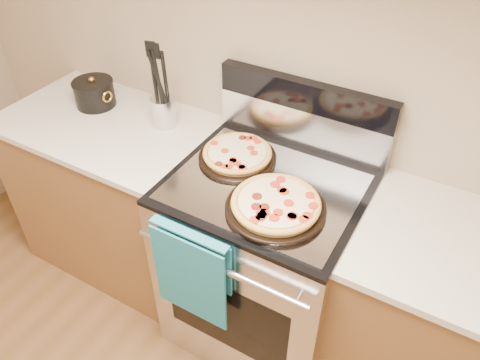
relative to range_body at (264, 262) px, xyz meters
The scene contains 16 objects.
wall_back 0.97m from the range_body, 90.00° to the left, with size 4.00×4.00×0.00m, color tan.
range_body is the anchor object (origin of this frame).
oven_window 0.34m from the range_body, 90.00° to the right, with size 0.56×0.01×0.40m, color black.
cooktop 0.46m from the range_body, ahead, with size 0.76×0.68×0.02m, color black.
backsplash_lower 0.64m from the range_body, 90.00° to the left, with size 0.76×0.06×0.18m, color silver.
backsplash_upper 0.77m from the range_body, 90.00° to the left, with size 0.76×0.06×0.12m, color black.
oven_handle 0.51m from the range_body, 90.00° to the right, with size 0.03×0.03×0.70m, color silver.
dish_towel 0.47m from the range_body, 107.74° to the right, with size 0.32×0.05×0.42m, color #1A6F82, non-canonical shape.
foil_sheet 0.47m from the range_body, 90.00° to the right, with size 0.70×0.55×0.01m, color gray.
cabinet_left 0.88m from the range_body, behind, with size 1.00×0.62×0.88m, color brown.
countertop_left 0.99m from the range_body, behind, with size 1.02×0.64×0.03m, color beige.
cabinet_right 0.88m from the range_body, ahead, with size 1.00×0.62×0.88m, color brown.
pepperoni_pizza_back 0.53m from the range_body, 158.75° to the left, with size 0.32×0.32×0.04m, color #BD8639, non-canonical shape.
pepperoni_pizza_front 0.53m from the range_body, 53.32° to the right, with size 0.36×0.36×0.05m, color #BD8639, non-canonical shape.
utensil_crock 0.83m from the range_body, 166.29° to the left, with size 0.11×0.11×0.14m, color silver.
saucepan 1.15m from the range_body, behind, with size 0.19×0.19×0.12m, color black.
Camera 1 is at (0.61, 0.37, 2.09)m, focal length 35.00 mm.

